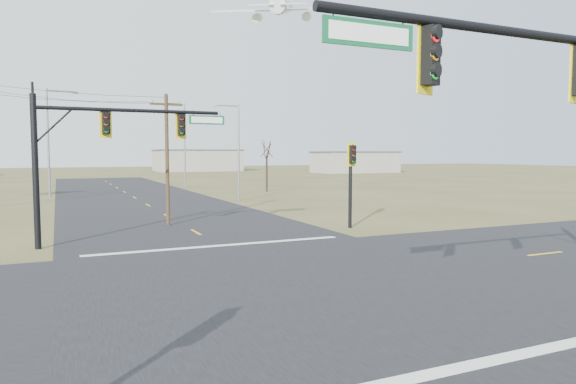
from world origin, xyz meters
The scene contains 16 objects.
ground centered at (0.00, 0.00, 0.00)m, with size 320.00×320.00×0.00m, color brown.
road_ew centered at (0.00, 0.00, 0.01)m, with size 160.00×14.00×0.02m, color black.
road_ns centered at (0.00, 0.00, 0.01)m, with size 14.00×160.00×0.02m, color black.
stop_bar_near centered at (0.00, -7.50, 0.03)m, with size 12.00×0.40×0.01m, color silver.
stop_bar_far centered at (0.00, 7.50, 0.03)m, with size 12.00×0.40×0.01m, color silver.
mast_arm_far centered at (-4.59, 10.19, 4.98)m, with size 8.84×0.50×6.88m.
pedestal_signal_ne centered at (8.52, 9.99, 3.50)m, with size 0.61×0.54×4.91m.
utility_pole_near centered at (-0.83, 15.32, 4.08)m, with size 1.89×0.29×7.72m.
streetlight_a centered at (8.00, 28.86, 4.87)m, with size 2.43×0.34×8.69m.
streetlight_b centered at (7.61, 48.67, 5.90)m, with size 2.94×0.46×10.50m.
streetlight_c centered at (-7.22, 39.96, 5.92)m, with size 2.95×0.42×10.55m.
bare_tree_c centered at (14.76, 38.52, 4.84)m, with size 2.96×2.96×6.17m.
bare_tree_d centered at (17.47, 45.15, 4.95)m, with size 3.03×3.03×6.14m.
warehouse_mid centered at (25.00, 110.00, 2.50)m, with size 20.00×12.00×5.00m, color #9B9789.
warehouse_right centered at (55.00, 85.00, 2.25)m, with size 18.00×10.00×4.50m, color #9B9789.
jet_airliner centered at (33.18, 76.41, 32.29)m, with size 24.24×24.71×12.38m.
Camera 1 is at (-6.73, -15.07, 4.24)m, focal length 32.00 mm.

